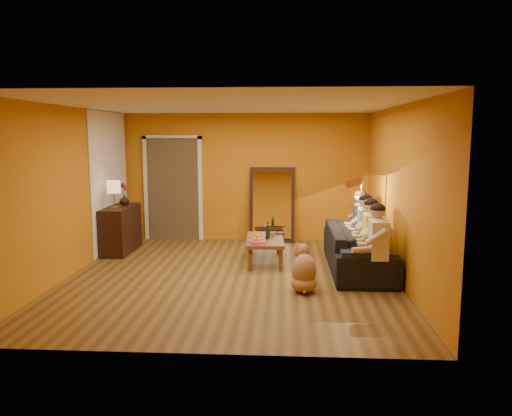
# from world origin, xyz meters

# --- Properties ---
(room_shell) EXTENTS (5.00, 5.50, 2.60)m
(room_shell) POSITION_xyz_m (0.00, 0.37, 1.30)
(room_shell) COLOR brown
(room_shell) RESTS_ON ground
(white_accent) EXTENTS (0.02, 1.90, 2.58)m
(white_accent) POSITION_xyz_m (-2.48, 1.75, 1.30)
(white_accent) COLOR white
(white_accent) RESTS_ON wall_left
(doorway_recess) EXTENTS (1.06, 0.30, 2.10)m
(doorway_recess) POSITION_xyz_m (-1.50, 2.83, 1.05)
(doorway_recess) COLOR #3F2D19
(doorway_recess) RESTS_ON floor
(door_jamb_left) EXTENTS (0.08, 0.06, 2.20)m
(door_jamb_left) POSITION_xyz_m (-2.07, 2.71, 1.05)
(door_jamb_left) COLOR white
(door_jamb_left) RESTS_ON wall_back
(door_jamb_right) EXTENTS (0.08, 0.06, 2.20)m
(door_jamb_right) POSITION_xyz_m (-0.93, 2.71, 1.05)
(door_jamb_right) COLOR white
(door_jamb_right) RESTS_ON wall_back
(door_header) EXTENTS (1.22, 0.06, 0.08)m
(door_header) POSITION_xyz_m (-1.50, 2.71, 2.12)
(door_header) COLOR white
(door_header) RESTS_ON wall_back
(mirror_frame) EXTENTS (0.92, 0.27, 1.51)m
(mirror_frame) POSITION_xyz_m (0.55, 2.63, 0.76)
(mirror_frame) COLOR black
(mirror_frame) RESTS_ON floor
(mirror_glass) EXTENTS (0.78, 0.21, 1.35)m
(mirror_glass) POSITION_xyz_m (0.55, 2.59, 0.76)
(mirror_glass) COLOR white
(mirror_glass) RESTS_ON mirror_frame
(sideboard) EXTENTS (0.44, 1.18, 0.85)m
(sideboard) POSITION_xyz_m (-2.24, 1.55, 0.42)
(sideboard) COLOR black
(sideboard) RESTS_ON floor
(table_lamp) EXTENTS (0.24, 0.24, 0.51)m
(table_lamp) POSITION_xyz_m (-2.24, 1.25, 1.10)
(table_lamp) COLOR beige
(table_lamp) RESTS_ON sideboard
(sofa) EXTENTS (2.36, 0.92, 0.69)m
(sofa) POSITION_xyz_m (2.00, 0.53, 0.34)
(sofa) COLOR black
(sofa) RESTS_ON floor
(coffee_table) EXTENTS (0.68, 1.25, 0.42)m
(coffee_table) POSITION_xyz_m (0.48, 0.90, 0.21)
(coffee_table) COLOR brown
(coffee_table) RESTS_ON floor
(floor_lamp) EXTENTS (0.37, 0.33, 1.44)m
(floor_lamp) POSITION_xyz_m (2.10, 0.97, 0.72)
(floor_lamp) COLOR #C8813A
(floor_lamp) RESTS_ON floor
(dog) EXTENTS (0.43, 0.61, 0.67)m
(dog) POSITION_xyz_m (1.09, -0.63, 0.33)
(dog) COLOR #A9784C
(dog) RESTS_ON floor
(person_far_left) EXTENTS (0.70, 0.44, 1.22)m
(person_far_left) POSITION_xyz_m (2.13, -0.47, 0.61)
(person_far_left) COLOR beige
(person_far_left) RESTS_ON sofa
(person_mid_left) EXTENTS (0.70, 0.44, 1.22)m
(person_mid_left) POSITION_xyz_m (2.13, 0.08, 0.61)
(person_mid_left) COLOR #FDE454
(person_mid_left) RESTS_ON sofa
(person_mid_right) EXTENTS (0.70, 0.44, 1.22)m
(person_mid_right) POSITION_xyz_m (2.13, 0.63, 0.61)
(person_mid_right) COLOR #81A2C7
(person_mid_right) RESTS_ON sofa
(person_far_right) EXTENTS (0.70, 0.44, 1.22)m
(person_far_right) POSITION_xyz_m (2.13, 1.18, 0.61)
(person_far_right) COLOR #2E2E33
(person_far_right) RESTS_ON sofa
(fruit_bowl) EXTENTS (0.26, 0.26, 0.16)m
(fruit_bowl) POSITION_xyz_m (0.38, 0.45, 0.50)
(fruit_bowl) COLOR #EC53A3
(fruit_bowl) RESTS_ON coffee_table
(wine_bottle) EXTENTS (0.07, 0.07, 0.31)m
(wine_bottle) POSITION_xyz_m (0.53, 0.85, 0.58)
(wine_bottle) COLOR black
(wine_bottle) RESTS_ON coffee_table
(tumbler) EXTENTS (0.11, 0.11, 0.08)m
(tumbler) POSITION_xyz_m (0.60, 1.02, 0.46)
(tumbler) COLOR #B27F3F
(tumbler) RESTS_ON coffee_table
(laptop) EXTENTS (0.37, 0.25, 0.03)m
(laptop) POSITION_xyz_m (0.66, 1.25, 0.43)
(laptop) COLOR black
(laptop) RESTS_ON coffee_table
(book_lower) EXTENTS (0.27, 0.29, 0.02)m
(book_lower) POSITION_xyz_m (0.30, 0.70, 0.43)
(book_lower) COLOR black
(book_lower) RESTS_ON coffee_table
(book_mid) EXTENTS (0.19, 0.26, 0.02)m
(book_mid) POSITION_xyz_m (0.31, 0.71, 0.45)
(book_mid) COLOR #AA131E
(book_mid) RESTS_ON book_lower
(book_upper) EXTENTS (0.18, 0.22, 0.02)m
(book_upper) POSITION_xyz_m (0.30, 0.69, 0.47)
(book_upper) COLOR black
(book_upper) RESTS_ON book_mid
(vase) EXTENTS (0.18, 0.18, 0.19)m
(vase) POSITION_xyz_m (-2.24, 1.80, 0.94)
(vase) COLOR black
(vase) RESTS_ON sideboard
(flowers) EXTENTS (0.17, 0.17, 0.42)m
(flowers) POSITION_xyz_m (-2.24, 1.80, 1.18)
(flowers) COLOR #AA131E
(flowers) RESTS_ON vase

